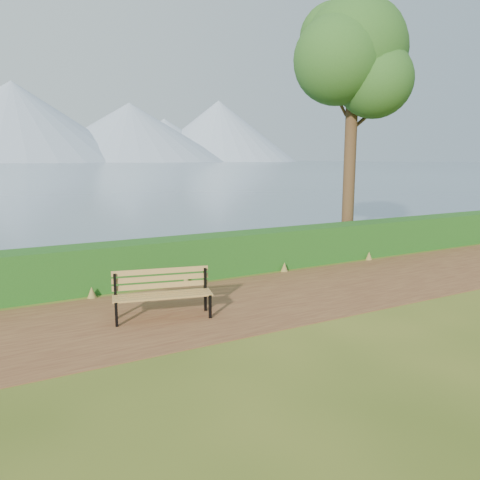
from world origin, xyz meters
TOP-DOWN VIEW (x-y plane):
  - ground at (0.00, 0.00)m, footprint 140.00×140.00m
  - path at (0.00, 0.30)m, footprint 40.00×3.40m
  - hedge at (0.00, 2.60)m, footprint 32.00×0.85m
  - bench at (-2.31, 0.22)m, footprint 1.82×0.90m
  - tree at (4.89, 3.45)m, footprint 4.01×3.29m

SIDE VIEW (x-z plane):
  - ground at x=0.00m, z-range 0.00..0.00m
  - path at x=0.00m, z-range 0.00..0.01m
  - hedge at x=0.00m, z-range 0.00..1.00m
  - bench at x=-2.31m, z-range 0.07..0.95m
  - tree at x=4.89m, z-range 1.90..9.70m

